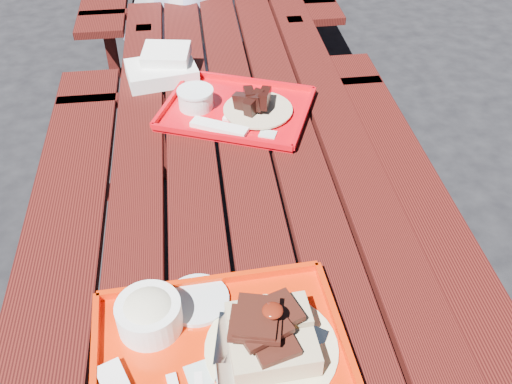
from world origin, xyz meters
TOP-DOWN VIEW (x-y plane):
  - ground at (0.00, 0.00)m, footprint 60.00×60.00m
  - picnic_table_near at (-0.00, 0.00)m, footprint 1.41×2.40m
  - near_tray at (-0.12, -0.53)m, footprint 0.51×0.42m
  - far_tray at (-0.01, 0.31)m, footprint 0.53×0.48m
  - white_cloth at (-0.22, 0.56)m, footprint 0.25×0.20m

SIDE VIEW (x-z plane):
  - ground at x=0.00m, z-range 0.00..0.00m
  - picnic_table_near at x=0.00m, z-range 0.19..0.94m
  - far_tray at x=-0.01m, z-range 0.74..0.81m
  - near_tray at x=-0.12m, z-range 0.71..0.86m
  - white_cloth at x=-0.22m, z-range 0.74..0.83m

